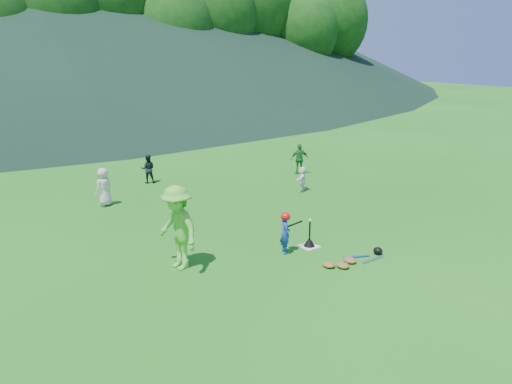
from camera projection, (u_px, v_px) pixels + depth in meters
ground at (309, 247)px, 13.09m from camera, size 120.00×120.00×0.00m
home_plate at (309, 246)px, 13.09m from camera, size 0.45×0.45×0.02m
baseball at (310, 220)px, 12.89m from camera, size 0.08×0.08×0.08m
batter_child at (285, 233)px, 12.55m from camera, size 0.37×0.45×1.06m
adult_coach at (178, 228)px, 11.55m from camera, size 0.93×1.39×2.01m
fielder_a at (104, 187)px, 16.37m from camera, size 0.73×0.62×1.27m
fielder_b at (148, 169)px, 19.20m from camera, size 0.66×0.61×1.11m
fielder_c at (300, 159)px, 20.57m from camera, size 0.81×0.58×1.27m
fielder_d at (302, 179)px, 18.12m from camera, size 0.84×0.73×0.92m
batting_tee at (309, 242)px, 13.06m from camera, size 0.30×0.30×0.68m
batter_gear at (286, 217)px, 12.45m from camera, size 0.73×0.26×0.42m
equipment_pile at (350, 260)px, 12.08m from camera, size 1.80×0.57×0.19m
outfield_fence at (54, 112)px, 35.20m from camera, size 70.07×0.08×1.33m
tree_line at (28, 5)px, 37.89m from camera, size 70.04×11.40×14.82m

